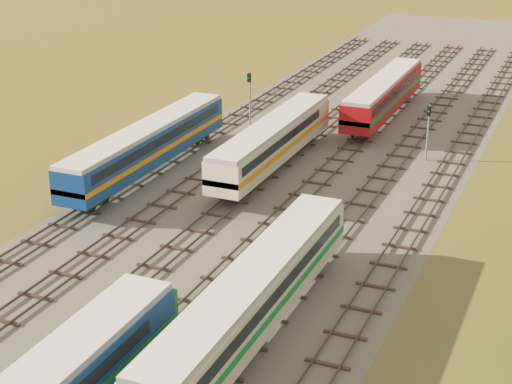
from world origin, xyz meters
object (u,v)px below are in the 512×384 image
(diesel_railcar_centre_left_far, at_px, (272,140))
(passenger_coach_far_left_midfar, at_px, (147,143))
(passenger_coach_centre_right_mid, at_px, (253,295))
(signal_post_nearest, at_px, (250,92))
(signal_post_near, at_px, (428,125))
(diesel_railcar_centre_farther, at_px, (384,93))

(diesel_railcar_centre_left_far, bearing_deg, passenger_coach_far_left_midfar, -151.62)
(passenger_coach_centre_right_mid, bearing_deg, signal_post_nearest, 113.80)
(passenger_coach_centre_right_mid, relative_size, diesel_railcar_centre_left_far, 1.07)
(passenger_coach_far_left_midfar, xyz_separation_m, diesel_railcar_centre_left_far, (8.95, 4.83, -0.02))
(signal_post_near, bearing_deg, diesel_railcar_centre_farther, 121.57)
(diesel_railcar_centre_farther, height_order, signal_post_nearest, signal_post_nearest)
(diesel_railcar_centre_left_far, xyz_separation_m, signal_post_nearest, (-6.71, 10.72, 0.76))
(diesel_railcar_centre_left_far, bearing_deg, signal_post_nearest, 122.04)
(diesel_railcar_centre_left_far, relative_size, diesel_railcar_centre_farther, 1.00)
(signal_post_nearest, bearing_deg, signal_post_near, -10.69)
(diesel_railcar_centre_farther, xyz_separation_m, signal_post_nearest, (-11.18, -7.54, 0.76))
(diesel_railcar_centre_left_far, xyz_separation_m, signal_post_near, (11.18, 7.34, 0.54))
(diesel_railcar_centre_left_far, distance_m, signal_post_nearest, 12.67)
(passenger_coach_far_left_midfar, distance_m, signal_post_nearest, 15.73)
(passenger_coach_far_left_midfar, distance_m, diesel_railcar_centre_farther, 26.71)
(diesel_railcar_centre_farther, bearing_deg, passenger_coach_far_left_midfar, -120.16)
(signal_post_nearest, distance_m, signal_post_near, 18.21)
(passenger_coach_centre_right_mid, relative_size, signal_post_nearest, 4.17)
(diesel_railcar_centre_farther, relative_size, signal_post_near, 4.19)
(diesel_railcar_centre_farther, height_order, signal_post_near, signal_post_near)
(passenger_coach_centre_right_mid, distance_m, diesel_railcar_centre_left_far, 26.33)
(signal_post_nearest, bearing_deg, passenger_coach_centre_right_mid, -66.20)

